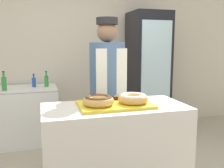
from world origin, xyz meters
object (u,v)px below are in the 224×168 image
(brownie_back_right, at_px, (117,98))
(bottle_blue, at_px, (34,82))
(serving_tray, at_px, (115,105))
(bottle_green, at_px, (46,81))
(donut_light_glaze, at_px, (133,98))
(brownie_back_left, at_px, (104,98))
(baker_person, at_px, (107,92))
(chest_freezer, at_px, (24,115))
(beverage_fridge, at_px, (148,73))
(donut_chocolate_glaze, at_px, (98,100))
(bottle_green_b, at_px, (4,83))

(brownie_back_right, distance_m, bottle_blue, 1.81)
(serving_tray, relative_size, bottle_blue, 3.26)
(bottle_green, bearing_deg, donut_light_glaze, -68.53)
(brownie_back_left, bearing_deg, baker_person, 71.48)
(serving_tray, distance_m, chest_freezer, 2.02)
(chest_freezer, bearing_deg, serving_tray, -63.02)
(chest_freezer, bearing_deg, beverage_fridge, -0.19)
(donut_chocolate_glaze, height_order, brownie_back_right, donut_chocolate_glaze)
(serving_tray, xyz_separation_m, bottle_green, (-0.54, 1.74, -0.01))
(serving_tray, height_order, brownie_back_left, brownie_back_left)
(donut_chocolate_glaze, height_order, chest_freezer, donut_chocolate_glaze)
(donut_chocolate_glaze, xyz_separation_m, beverage_fridge, (1.24, 1.76, -0.00))
(beverage_fridge, relative_size, bottle_blue, 10.04)
(donut_light_glaze, relative_size, beverage_fridge, 0.14)
(donut_chocolate_glaze, relative_size, bottle_blue, 1.36)
(beverage_fridge, bearing_deg, bottle_blue, 178.59)
(baker_person, relative_size, bottle_blue, 8.89)
(serving_tray, relative_size, donut_chocolate_glaze, 2.40)
(donut_light_glaze, relative_size, baker_person, 0.15)
(donut_light_glaze, distance_m, chest_freezer, 2.13)
(baker_person, relative_size, chest_freezer, 1.77)
(serving_tray, height_order, donut_chocolate_glaze, donut_chocolate_glaze)
(serving_tray, height_order, baker_person, baker_person)
(serving_tray, xyz_separation_m, beverage_fridge, (1.09, 1.73, 0.06))
(bottle_green, distance_m, bottle_green_b, 0.59)
(donut_light_glaze, xyz_separation_m, beverage_fridge, (0.93, 1.76, -0.00))
(chest_freezer, bearing_deg, donut_light_glaze, -59.48)
(bottle_green, bearing_deg, bottle_blue, 169.43)
(baker_person, bearing_deg, serving_tray, -99.15)
(brownie_back_left, xyz_separation_m, beverage_fridge, (1.15, 1.58, 0.03))
(donut_chocolate_glaze, bearing_deg, bottle_green_b, 120.47)
(beverage_fridge, height_order, chest_freezer, beverage_fridge)
(donut_chocolate_glaze, distance_m, bottle_blue, 1.89)
(bottle_blue, bearing_deg, baker_person, -53.68)
(donut_light_glaze, xyz_separation_m, brownie_back_left, (-0.22, 0.18, -0.03))
(donut_light_glaze, height_order, bottle_green_b, bottle_green_b)
(baker_person, xyz_separation_m, bottle_green_b, (-1.21, 0.93, 0.01))
(baker_person, distance_m, bottle_green, 1.27)
(donut_chocolate_glaze, xyz_separation_m, bottle_blue, (-0.56, 1.81, -0.08))
(brownie_back_left, distance_m, chest_freezer, 1.87)
(serving_tray, height_order, bottle_green, bottle_green)
(brownie_back_left, relative_size, brownie_back_right, 1.00)
(baker_person, bearing_deg, beverage_fridge, 47.68)
(donut_chocolate_glaze, xyz_separation_m, brownie_back_right, (0.22, 0.18, -0.03))
(donut_light_glaze, distance_m, brownie_back_left, 0.28)
(donut_chocolate_glaze, height_order, bottle_green, bottle_green)
(serving_tray, relative_size, beverage_fridge, 0.32)
(donut_chocolate_glaze, distance_m, donut_light_glaze, 0.31)
(serving_tray, relative_size, bottle_green, 2.70)
(serving_tray, height_order, brownie_back_right, brownie_back_right)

